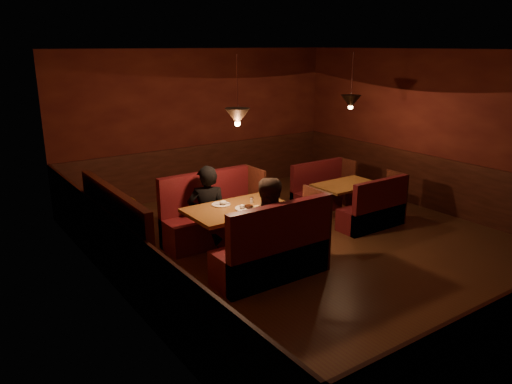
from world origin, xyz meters
TOP-DOWN VIEW (x-y plane):
  - room at (-0.28, 0.05)m, footprint 6.02×7.02m
  - main_table at (-1.19, 0.26)m, footprint 1.45×0.88m
  - main_bench_far at (-1.17, 1.08)m, footprint 1.59×0.57m
  - main_bench_near at (-1.17, -0.57)m, footprint 1.59×0.57m
  - second_table at (1.31, 0.67)m, footprint 1.11×0.71m
  - second_bench_far at (1.34, 1.33)m, footprint 1.22×0.46m
  - second_bench_near at (1.34, 0.00)m, footprint 1.22×0.46m
  - diner_a at (-1.35, 0.89)m, footprint 0.70×0.60m
  - diner_b at (-1.10, -0.42)m, footprint 0.95×0.82m

SIDE VIEW (x-z plane):
  - second_bench_far at x=1.34m, z-range -0.16..0.72m
  - second_bench_near at x=1.34m, z-range -0.16..0.72m
  - main_bench_far at x=-1.17m, z-range -0.20..0.89m
  - main_bench_near at x=-1.17m, z-range -0.20..0.89m
  - second_table at x=1.31m, z-range 0.15..0.78m
  - main_table at x=-1.19m, z-range 0.09..1.10m
  - diner_a at x=-1.35m, z-range 0.00..1.63m
  - diner_b at x=-1.10m, z-range 0.00..1.68m
  - room at x=-0.28m, z-range -0.41..2.51m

